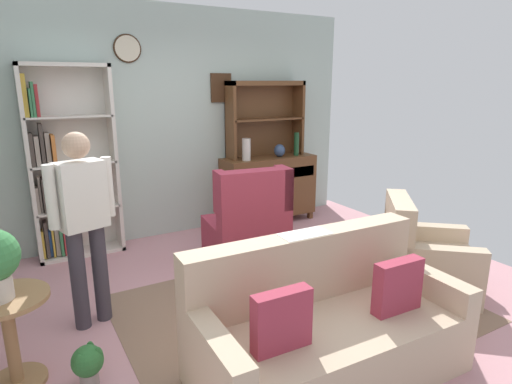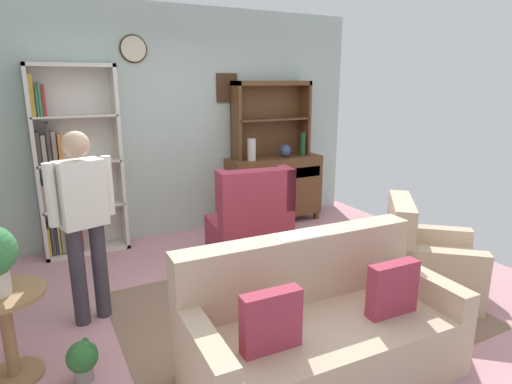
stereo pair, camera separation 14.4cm
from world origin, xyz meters
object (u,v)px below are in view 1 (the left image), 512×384
Objects in this scene: vase_round at (280,151)px; armchair_floral at (424,261)px; vase_tall at (246,149)px; wingback_chair at (248,227)px; bottle_wine at (296,144)px; coffee_table at (289,273)px; bookshelf at (66,170)px; book_stack at (279,259)px; couch_floral at (325,329)px; sideboard at (268,186)px; sideboard_hutch at (265,108)px; plant_stand at (10,331)px; potted_plant_small at (88,363)px; person_reading at (83,217)px.

armchair_floral is (0.06, -2.40, -0.72)m from vase_round.
wingback_chair is at bearing -118.12° from vase_tall.
bottle_wine is 0.40× the size of coffee_table.
coffee_table is at bearing -58.00° from bookshelf.
wingback_chair is at bearing 74.79° from book_stack.
armchair_floral is at bearing 16.58° from couch_floral.
armchair_floral is (0.19, -2.47, -0.22)m from sideboard.
vase_tall is 0.89× the size of bottle_wine.
plant_stand is at bearing -146.02° from sideboard_hutch.
armchair_floral is at bearing -14.99° from book_stack.
vase_tall is at bearing 35.01° from plant_stand.
book_stack is (-1.37, 0.37, 0.18)m from armchair_floral.
bookshelf is at bearing 84.35° from potted_plant_small.
bottle_wine is at bearing 25.41° from person_reading.
wingback_chair is 3.75× the size of potted_plant_small.
vase_round is at bearing 1.49° from vase_tall.
armchair_floral is at bearing -12.95° from coffee_table.
book_stack is (1.58, 0.18, 0.31)m from potted_plant_small.
wingback_chair is at bearing 76.37° from couch_floral.
wingback_chair is 1.85m from person_reading.
person_reading is at bearing 157.46° from book_stack.
plant_stand is 0.53m from potted_plant_small.
vase_round is at bearing 175.05° from bottle_wine.
bookshelf reaches higher than wingback_chair.
wingback_chair is at bearing -34.22° from bookshelf.
sideboard_hutch is 2.88m from armchair_floral.
potted_plant_small is at bearing -173.38° from book_stack.
sideboard_hutch is at bearing 31.89° from person_reading.
vase_round is (0.13, -0.07, 0.50)m from sideboard.
sideboard is 3.77m from plant_stand.
person_reading is at bearing -147.12° from vase_tall.
coffee_table is (-1.26, -2.10, -0.65)m from vase_round.
plant_stand is at bearing 153.77° from couch_floral.
vase_tall reaches higher than plant_stand.
vase_round is 0.16× the size of wingback_chair.
sideboard_hutch is 0.60m from vase_round.
sideboard_hutch is 0.60× the size of couch_floral.
plant_stand is at bearing -147.40° from sideboard.
bottle_wine is (0.78, -0.01, 0.02)m from vase_tall.
bookshelf reaches higher than person_reading.
person_reading is (-1.25, 1.41, 0.59)m from couch_floral.
coffee_table is 4.07× the size of book_stack.
potted_plant_small is at bearing -139.16° from sideboard_hutch.
couch_floral is at bearing -24.54° from potted_plant_small.
person_reading is at bearing 131.40° from couch_floral.
vase_tall is at bearing -4.39° from bookshelf.
sideboard_hutch reaches higher than vase_round.
wingback_chair is (-1.08, 1.44, 0.09)m from armchair_floral.
couch_floral is at bearing -68.67° from bookshelf.
sideboard_hutch is at bearing 90.00° from sideboard.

